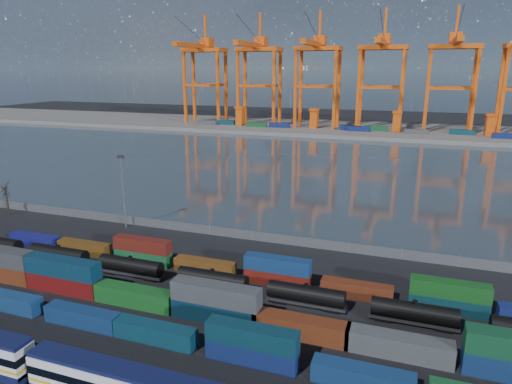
% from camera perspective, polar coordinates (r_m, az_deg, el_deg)
% --- Properties ---
extents(ground, '(700.00, 700.00, 0.00)m').
position_cam_1_polar(ground, '(73.25, -8.07, -13.48)').
color(ground, black).
rests_on(ground, ground).
extents(harbor_water, '(700.00, 700.00, 0.00)m').
position_cam_1_polar(harbor_water, '(168.15, 8.57, 3.04)').
color(harbor_water, '#2D3941').
rests_on(harbor_water, ground).
extents(far_quay, '(700.00, 70.00, 2.00)m').
position_cam_1_polar(far_quay, '(270.49, 12.94, 7.62)').
color(far_quay, '#514F4C').
rests_on(far_quay, ground).
extents(distant_mountains, '(2470.00, 1100.00, 520.00)m').
position_cam_1_polar(distant_mountains, '(1667.24, 21.93, 20.58)').
color(distant_mountains, '#1E2630').
rests_on(distant_mountains, ground).
extents(container_row_south, '(140.12, 2.35, 5.00)m').
position_cam_1_polar(container_row_south, '(71.85, -22.48, -13.49)').
color(container_row_south, '#424648').
rests_on(container_row_south, ground).
extents(container_row_mid, '(129.62, 2.66, 5.68)m').
position_cam_1_polar(container_row_mid, '(67.64, -6.25, -13.72)').
color(container_row_mid, navy).
rests_on(container_row_mid, ground).
extents(container_row_north, '(126.61, 2.28, 4.85)m').
position_cam_1_polar(container_row_north, '(76.14, 6.28, -10.75)').
color(container_row_north, navy).
rests_on(container_row_north, ground).
extents(tanker_string, '(120.69, 2.62, 3.75)m').
position_cam_1_polar(tanker_string, '(78.85, -10.66, -9.90)').
color(tanker_string, black).
rests_on(tanker_string, ground).
extents(waterfront_fence, '(160.12, 0.12, 2.20)m').
position_cam_1_polar(waterfront_fence, '(96.18, -0.40, -5.48)').
color(waterfront_fence, '#595B5E').
rests_on(waterfront_fence, ground).
extents(bare_tree, '(2.19, 2.28, 8.45)m').
position_cam_1_polar(bare_tree, '(127.06, -28.71, -0.70)').
color(bare_tree, black).
rests_on(bare_tree, ground).
extents(yard_light_mast, '(1.60, 0.40, 16.60)m').
position_cam_1_polar(yard_light_mast, '(105.63, -16.28, 0.52)').
color(yard_light_mast, slate).
rests_on(yard_light_mast, ground).
extents(gantry_cranes, '(200.30, 48.57, 65.78)m').
position_cam_1_polar(gantry_cranes, '(262.68, 11.59, 16.09)').
color(gantry_cranes, '#E0510F').
rests_on(gantry_cranes, ground).
extents(quay_containers, '(172.58, 10.99, 2.60)m').
position_cam_1_polar(quay_containers, '(257.43, 10.12, 7.92)').
color(quay_containers, navy).
rests_on(quay_containers, far_quay).
extents(straddle_carriers, '(140.00, 7.00, 11.10)m').
position_cam_1_polar(straddle_carriers, '(260.15, 12.20, 8.89)').
color(straddle_carriers, '#E0510F').
rests_on(straddle_carriers, far_quay).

